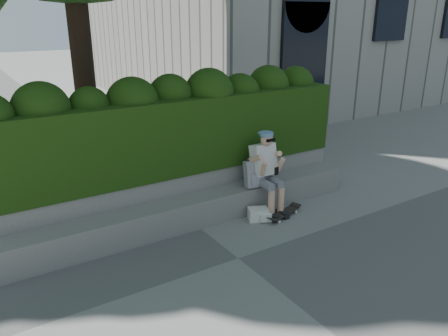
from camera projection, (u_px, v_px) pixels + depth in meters
ground at (238, 258)px, 6.02m from camera, size 80.00×80.00×0.00m
bench_ledge at (194, 211)px, 6.94m from camera, size 6.00×0.45×0.45m
planter_wall at (181, 193)px, 7.27m from camera, size 6.00×0.50×0.75m
hedge at (172, 133)px, 7.12m from camera, size 6.00×1.00×1.20m
person at (266, 169)px, 7.25m from camera, size 0.40×0.76×1.38m
skateboard at (284, 213)px, 7.24m from camera, size 0.74×0.38×0.08m
backpack_plaid at (254, 174)px, 7.25m from camera, size 0.33×0.22×0.45m
backpack_ground at (258, 214)px, 7.11m from camera, size 0.38×0.33×0.20m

